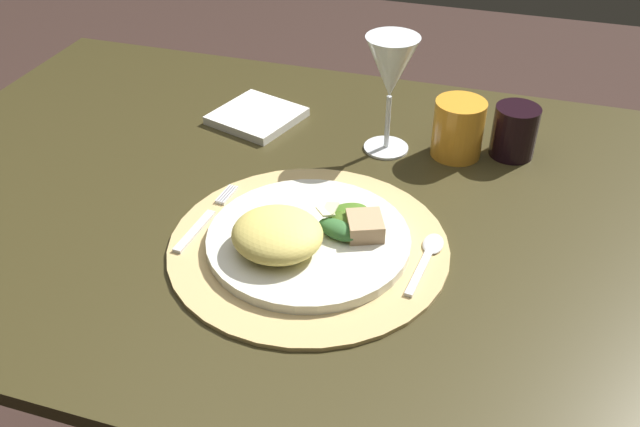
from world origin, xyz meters
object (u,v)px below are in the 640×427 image
amber_tumbler (458,129)px  dark_tumbler (515,131)px  fork (204,220)px  napkin (257,116)px  wine_glass (391,71)px  spoon (429,253)px  dining_table (361,295)px  dinner_plate (309,239)px

amber_tumbler → dark_tumbler: 0.09m
fork → dark_tumbler: size_ratio=1.97×
fork → napkin: size_ratio=1.24×
amber_tumbler → fork: bearing=-135.9°
wine_glass → amber_tumbler: size_ratio=2.06×
napkin → dark_tumbler: (0.43, 0.01, 0.03)m
dark_tumbler → spoon: bearing=-105.1°
fork → napkin: (-0.04, 0.30, -0.00)m
dining_table → dinner_plate: dinner_plate is taller
dinner_plate → napkin: size_ratio=2.03×
wine_glass → amber_tumbler: 0.14m
dining_table → napkin: 0.36m
dining_table → napkin: napkin is taller
dining_table → fork: fork is taller
fork → dark_tumbler: dark_tumbler is taller
dinner_plate → napkin: 0.36m
napkin → dark_tumbler: dark_tumbler is taller
dinner_plate → spoon: bearing=9.2°
dining_table → amber_tumbler: 0.30m
dining_table → amber_tumbler: (0.10, 0.19, 0.21)m
dark_tumbler → wine_glass: bearing=-167.4°
spoon → amber_tumbler: bearing=91.1°
dinner_plate → amber_tumbler: (0.15, 0.29, 0.03)m
amber_tumbler → dark_tumbler: bearing=17.0°
dining_table → dark_tumbler: bearing=49.2°
napkin → dark_tumbler: size_ratio=1.59×
amber_tumbler → dark_tumbler: amber_tumbler is taller
dining_table → spoon: bearing=-38.4°
spoon → wine_glass: bearing=114.2°
wine_glass → amber_tumbler: bearing=9.0°
wine_glass → dark_tumbler: (0.19, 0.04, -0.09)m
fork → wine_glass: wine_glass is taller
fork → spoon: (0.30, 0.02, 0.00)m
dinner_plate → dark_tumbler: bearing=53.9°
dining_table → spoon: size_ratio=11.48×
spoon → dinner_plate: bearing=-170.8°
dinner_plate → spoon: 0.16m
dinner_plate → amber_tumbler: 0.33m
dining_table → dinner_plate: bearing=-114.9°
dark_tumbler → amber_tumbler: bearing=-163.0°
dining_table → dinner_plate: 0.22m
spoon → wine_glass: 0.30m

